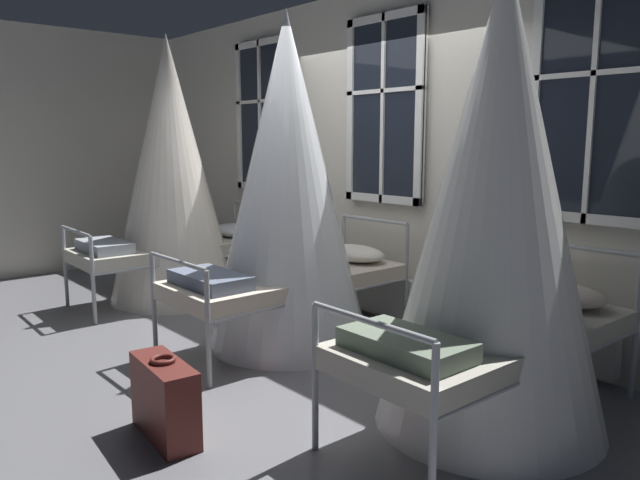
% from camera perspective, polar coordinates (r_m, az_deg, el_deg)
% --- Properties ---
extents(ground, '(21.86, 21.86, 0.00)m').
position_cam_1_polar(ground, '(5.18, -1.99, -9.28)').
color(ground, slate).
extents(back_wall_with_windows, '(8.28, 0.10, 3.01)m').
position_cam_1_polar(back_wall_with_windows, '(5.66, 6.69, 7.77)').
color(back_wall_with_windows, beige).
rests_on(back_wall_with_windows, ground).
extents(window_bank, '(4.68, 0.10, 2.67)m').
position_cam_1_polar(window_bank, '(5.60, 5.77, 3.33)').
color(window_bank, black).
rests_on(window_bank, ground).
extents(cot_first, '(1.32, 2.03, 2.70)m').
position_cam_1_polar(cot_first, '(6.48, -13.69, 5.97)').
color(cot_first, '#9EA3A8').
rests_on(cot_first, ground).
extents(cot_second, '(1.32, 2.01, 2.64)m').
position_cam_1_polar(cot_second, '(4.88, -3.02, 4.91)').
color(cot_second, '#9EA3A8').
rests_on(cot_second, ground).
extents(cot_third, '(1.32, 2.02, 2.63)m').
position_cam_1_polar(cot_third, '(3.56, 16.12, 2.86)').
color(cot_third, '#9EA3A8').
rests_on(cot_third, ground).
extents(suitcase_dark, '(0.58, 0.26, 0.47)m').
position_cam_1_polar(suitcase_dark, '(3.62, -14.25, -14.18)').
color(suitcase_dark, '#5B231E').
rests_on(suitcase_dark, ground).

